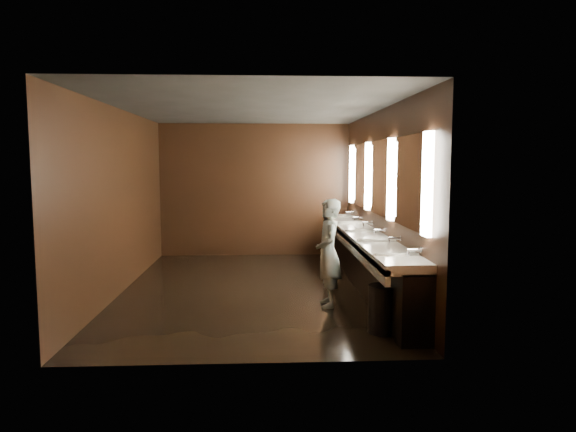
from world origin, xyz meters
name	(u,v)px	position (x,y,z in m)	size (l,w,h in m)	color
floor	(252,289)	(0.00, 0.00, 0.00)	(6.00, 6.00, 0.00)	black
ceiling	(251,109)	(0.00, 0.00, 2.80)	(4.00, 6.00, 0.02)	#2D2D2B
wall_back	(255,190)	(0.00, 3.00, 1.40)	(4.00, 0.02, 2.80)	black
wall_front	(245,224)	(0.00, -3.00, 1.40)	(4.00, 0.02, 2.80)	black
wall_left	(121,201)	(-2.00, 0.00, 1.40)	(0.02, 6.00, 2.80)	black
wall_right	(380,200)	(2.00, 0.00, 1.40)	(0.02, 6.00, 2.80)	black
sink_counter	(366,257)	(1.79, 0.00, 0.50)	(0.55, 5.40, 1.01)	black
mirror_band	(379,178)	(1.98, 0.00, 1.75)	(0.06, 5.03, 1.15)	white
person	(328,253)	(1.07, -0.99, 0.75)	(0.54, 0.36, 1.49)	#97D2E2
trash_bin	(383,309)	(1.58, -2.13, 0.28)	(0.36, 0.36, 0.56)	black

